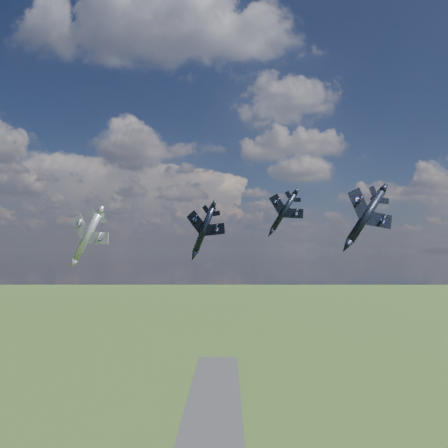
# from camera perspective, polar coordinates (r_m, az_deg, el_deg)

# --- Properties ---
(jet_lead_navy) EXTENTS (13.24, 15.15, 5.95)m
(jet_lead_navy) POSITION_cam_1_polar(r_m,az_deg,el_deg) (84.68, -2.65, -0.74)
(jet_lead_navy) COLOR black
(jet_right_navy) EXTENTS (12.13, 14.84, 7.64)m
(jet_right_navy) POSITION_cam_1_polar(r_m,az_deg,el_deg) (69.13, 18.04, 0.97)
(jet_right_navy) COLOR black
(jet_high_navy) EXTENTS (11.75, 14.71, 7.32)m
(jet_high_navy) POSITION_cam_1_polar(r_m,az_deg,el_deg) (102.01, 7.79, 1.58)
(jet_high_navy) COLOR black
(jet_left_silver) EXTENTS (16.36, 19.33, 8.89)m
(jet_left_silver) POSITION_cam_1_polar(r_m,az_deg,el_deg) (104.56, -17.43, -1.57)
(jet_left_silver) COLOR #91949A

